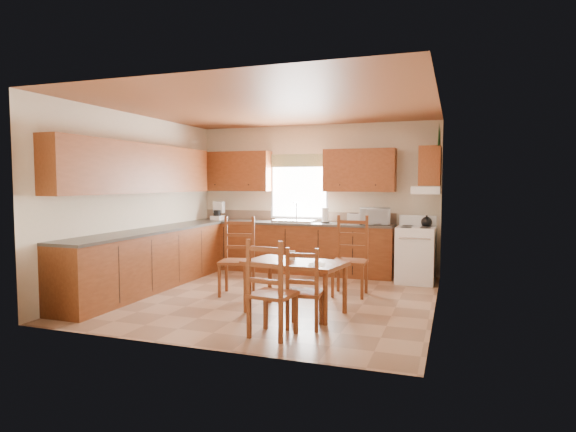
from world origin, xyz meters
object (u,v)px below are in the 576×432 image
(dining_table, at_px, (295,287))
(chair_far_left, at_px, (237,257))
(stove, at_px, (416,255))
(chair_near_right, at_px, (273,288))
(microwave, at_px, (375,216))
(chair_far_right, at_px, (350,256))
(chair_near_left, at_px, (305,287))

(dining_table, distance_m, chair_far_left, 1.31)
(stove, height_order, dining_table, stove)
(chair_near_right, bearing_deg, microwave, -90.73)
(microwave, xyz_separation_m, dining_table, (-0.58, -2.62, -0.73))
(chair_near_right, relative_size, chair_far_right, 0.91)
(chair_near_left, bearing_deg, chair_near_right, 54.09)
(dining_table, relative_size, chair_far_right, 1.07)
(stove, xyz_separation_m, chair_near_right, (-1.23, -3.34, 0.07))
(dining_table, bearing_deg, chair_far_right, 78.69)
(chair_far_left, distance_m, chair_far_right, 1.65)
(stove, relative_size, microwave, 1.90)
(chair_near_left, bearing_deg, dining_table, -67.95)
(stove, xyz_separation_m, dining_table, (-1.29, -2.39, -0.12))
(stove, relative_size, chair_near_left, 0.98)
(chair_near_right, relative_size, chair_far_left, 0.92)
(chair_far_left, bearing_deg, chair_near_left, -51.95)
(chair_near_right, bearing_deg, chair_near_left, -112.09)
(stove, distance_m, chair_far_left, 2.97)
(microwave, height_order, chair_near_right, microwave)
(stove, height_order, chair_near_left, chair_near_left)
(stove, bearing_deg, chair_near_left, -107.07)
(dining_table, height_order, chair_far_right, chair_far_right)
(microwave, height_order, chair_far_left, microwave)
(microwave, xyz_separation_m, chair_far_right, (-0.12, -1.46, -0.49))
(microwave, distance_m, chair_far_left, 2.64)
(chair_near_left, bearing_deg, microwave, -101.48)
(chair_near_left, bearing_deg, chair_far_left, -46.54)
(chair_near_right, bearing_deg, chair_far_right, -93.07)
(chair_near_right, bearing_deg, chair_far_left, -46.09)
(microwave, relative_size, chair_far_right, 0.41)
(stove, xyz_separation_m, microwave, (-0.71, 0.22, 0.61))
(chair_near_right, xyz_separation_m, chair_far_right, (0.39, 2.10, 0.05))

